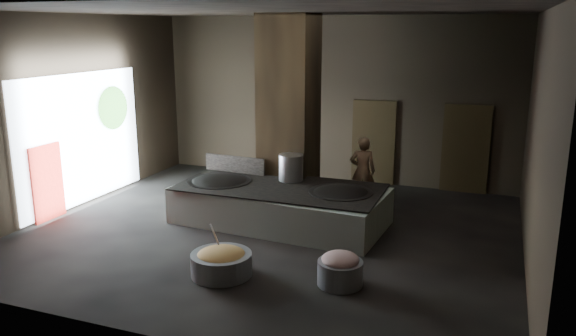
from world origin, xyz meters
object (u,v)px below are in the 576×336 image
at_px(wok_left, 219,184).
at_px(wok_right, 340,196).
at_px(meat_basin, 340,273).
at_px(cook, 363,171).
at_px(hearth_platform, 280,206).
at_px(stock_pot, 291,167).
at_px(veg_basin, 221,264).

bearing_deg(wok_left, wok_right, 2.05).
bearing_deg(meat_basin, wok_right, 105.75).
height_order(wok_left, wok_right, wok_left).
relative_size(wok_right, cook, 0.79).
xyz_separation_m(hearth_platform, stock_pot, (0.05, 0.55, 0.74)).
xyz_separation_m(wok_right, meat_basin, (0.72, -2.55, -0.54)).
bearing_deg(meat_basin, veg_basin, -169.98).
bearing_deg(wok_right, veg_basin, -114.18).
relative_size(wok_left, meat_basin, 1.87).
bearing_deg(cook, hearth_platform, 42.21).
height_order(wok_left, stock_pot, stock_pot).
xyz_separation_m(cook, meat_basin, (0.70, -4.44, -0.63)).
bearing_deg(cook, stock_pot, 33.86).
bearing_deg(wok_left, veg_basin, -62.06).
bearing_deg(stock_pot, wok_left, -158.20).
distance_m(veg_basin, meat_basin, 2.06).
distance_m(cook, meat_basin, 4.53).
bearing_deg(meat_basin, hearth_platform, 129.58).
bearing_deg(hearth_platform, wok_left, -174.15).
bearing_deg(stock_pot, hearth_platform, -95.19).
bearing_deg(veg_basin, cook, 74.51).
distance_m(wok_left, cook, 3.45).
bearing_deg(cook, wok_right, 76.95).
bearing_deg(veg_basin, wok_left, 117.94).
xyz_separation_m(wok_left, wok_right, (2.80, 0.10, 0.00)).
height_order(hearth_platform, stock_pot, stock_pot).
bearing_deg(hearth_platform, cook, 58.51).
xyz_separation_m(wok_right, cook, (0.02, 1.88, 0.09)).
relative_size(wok_left, veg_basin, 1.34).
height_order(wok_right, meat_basin, wok_right).
distance_m(wok_right, veg_basin, 3.24).
relative_size(hearth_platform, wok_left, 3.17).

